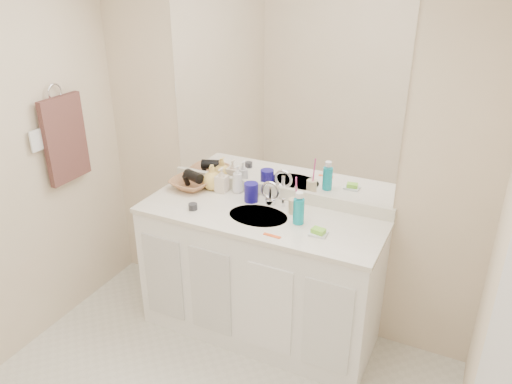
{
  "coord_description": "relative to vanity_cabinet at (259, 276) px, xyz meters",
  "views": [
    {
      "loc": [
        1.15,
        -1.4,
        2.29
      ],
      "look_at": [
        0.0,
        0.97,
        1.05
      ],
      "focal_mm": 35.0,
      "sensor_mm": 36.0,
      "label": 1
    }
  ],
  "objects": [
    {
      "name": "mirror",
      "position": [
        0.0,
        0.27,
        1.14
      ],
      "size": [
        1.48,
        0.01,
        1.2
      ],
      "primitive_type": "cube",
      "color": "white",
      "rests_on": "wall_back"
    },
    {
      "name": "sink_basin",
      "position": [
        0.0,
        -0.02,
        0.44
      ],
      "size": [
        0.37,
        0.37,
        0.02
      ],
      "primitive_type": "cylinder",
      "color": "#BAB1A2",
      "rests_on": "countertop"
    },
    {
      "name": "backsplash",
      "position": [
        0.0,
        0.26,
        0.5
      ],
      "size": [
        1.52,
        0.03,
        0.08
      ],
      "primitive_type": "cube",
      "color": "silver",
      "rests_on": "countertop"
    },
    {
      "name": "towel_ring",
      "position": [
        -1.27,
        -0.25,
        1.12
      ],
      "size": [
        0.01,
        0.11,
        0.11
      ],
      "primitive_type": "torus",
      "rotation": [
        0.0,
        1.57,
        0.0
      ],
      "color": "silver",
      "rests_on": "wall_left"
    },
    {
      "name": "orange_comb",
      "position": [
        0.18,
        -0.21,
        0.46
      ],
      "size": [
        0.11,
        0.03,
        0.0
      ],
      "primitive_type": "cube",
      "rotation": [
        0.0,
        0.0,
        -0.05
      ],
      "color": "#FF541A",
      "rests_on": "countertop"
    },
    {
      "name": "soap_bottle_cream",
      "position": [
        -0.37,
        0.19,
        0.54
      ],
      "size": [
        0.08,
        0.08,
        0.17
      ],
      "primitive_type": "imported",
      "rotation": [
        0.0,
        0.0,
        0.01
      ],
      "color": "#F3DEC6",
      "rests_on": "countertop"
    },
    {
      "name": "hand_towel",
      "position": [
        -1.25,
        -0.25,
        0.82
      ],
      "size": [
        0.04,
        0.32,
        0.55
      ],
      "primitive_type": "cube",
      "color": "#38201E",
      "rests_on": "towel_ring"
    },
    {
      "name": "toothbrush",
      "position": [
        0.19,
        0.11,
        0.6
      ],
      "size": [
        0.01,
        0.04,
        0.19
      ],
      "primitive_type": "cylinder",
      "rotation": [
        0.14,
        0.0,
        0.14
      ],
      "color": "#E03A8C",
      "rests_on": "tan_cup"
    },
    {
      "name": "dark_jar",
      "position": [
        -0.4,
        -0.12,
        0.47
      ],
      "size": [
        0.07,
        0.07,
        0.04
      ],
      "primitive_type": "cylinder",
      "rotation": [
        0.0,
        0.0,
        0.36
      ],
      "color": "#2C2C32",
      "rests_on": "countertop"
    },
    {
      "name": "wicker_basket",
      "position": [
        -0.58,
        0.15,
        0.49
      ],
      "size": [
        0.29,
        0.29,
        0.07
      ],
      "primitive_type": "imported",
      "rotation": [
        0.0,
        0.0,
        -0.07
      ],
      "color": "#A16841",
      "rests_on": "countertop"
    },
    {
      "name": "green_soap",
      "position": [
        0.4,
        -0.08,
        0.48
      ],
      "size": [
        0.08,
        0.06,
        0.03
      ],
      "primitive_type": "cube",
      "rotation": [
        0.0,
        0.0,
        -0.16
      ],
      "color": "#80DB35",
      "rests_on": "soap_dish"
    },
    {
      "name": "wall_back",
      "position": [
        0.0,
        0.28,
        0.77
      ],
      "size": [
        2.6,
        0.02,
        2.4
      ],
      "primitive_type": "cube",
      "color": "beige",
      "rests_on": "floor"
    },
    {
      "name": "switch_plate",
      "position": [
        -1.27,
        -0.45,
        0.88
      ],
      "size": [
        0.01,
        0.08,
        0.13
      ],
      "primitive_type": "cube",
      "color": "white",
      "rests_on": "wall_left"
    },
    {
      "name": "blue_mug",
      "position": [
        -0.13,
        0.14,
        0.52
      ],
      "size": [
        0.11,
        0.11,
        0.12
      ],
      "primitive_type": "cylinder",
      "rotation": [
        0.0,
        0.0,
        0.31
      ],
      "color": "navy",
      "rests_on": "countertop"
    },
    {
      "name": "soap_bottle_yellow",
      "position": [
        -0.44,
        0.2,
        0.54
      ],
      "size": [
        0.15,
        0.15,
        0.17
      ],
      "primitive_type": "imported",
      "rotation": [
        0.0,
        0.0,
        0.1
      ],
      "color": "#F2C85E",
      "rests_on": "countertop"
    },
    {
      "name": "tan_cup",
      "position": [
        0.18,
        0.11,
        0.5
      ],
      "size": [
        0.08,
        0.08,
        0.09
      ],
      "primitive_type": "cylinder",
      "rotation": [
        0.0,
        0.0,
        0.26
      ],
      "color": "beige",
      "rests_on": "countertop"
    },
    {
      "name": "soap_dish",
      "position": [
        0.4,
        -0.08,
        0.46
      ],
      "size": [
        0.1,
        0.08,
        0.01
      ],
      "primitive_type": "cube",
      "rotation": [
        0.0,
        0.0,
        0.05
      ],
      "color": "white",
      "rests_on": "countertop"
    },
    {
      "name": "countertop",
      "position": [
        0.0,
        0.0,
        0.44
      ],
      "size": [
        1.52,
        0.57,
        0.03
      ],
      "primitive_type": "cube",
      "color": "white",
      "rests_on": "vanity_cabinet"
    },
    {
      "name": "hair_dryer",
      "position": [
        -0.56,
        0.15,
        0.54
      ],
      "size": [
        0.15,
        0.11,
        0.07
      ],
      "primitive_type": "cylinder",
      "rotation": [
        0.0,
        1.57,
        -0.35
      ],
      "color": "black",
      "rests_on": "wicker_basket"
    },
    {
      "name": "mouthwash_bottle",
      "position": [
        0.25,
        -0.0,
        0.53
      ],
      "size": [
        0.08,
        0.08,
        0.15
      ],
      "primitive_type": "cylinder",
      "rotation": [
        0.0,
        0.0,
        -0.34
      ],
      "color": "#0E9CAD",
      "rests_on": "countertop"
    },
    {
      "name": "faucet",
      "position": [
        0.0,
        0.16,
        0.51
      ],
      "size": [
        0.02,
        0.02,
        0.11
      ],
      "primitive_type": "cylinder",
      "color": "silver",
      "rests_on": "countertop"
    },
    {
      "name": "vanity_cabinet",
      "position": [
        0.0,
        0.0,
        0.0
      ],
      "size": [
        1.5,
        0.55,
        0.85
      ],
      "primitive_type": "cube",
      "color": "white",
      "rests_on": "floor"
    },
    {
      "name": "wall_right",
      "position": [
        1.3,
        -1.02,
        0.77
      ],
      "size": [
        0.02,
        2.6,
        2.4
      ],
      "primitive_type": "cube",
      "color": "beige",
      "rests_on": "floor"
    },
    {
      "name": "soap_bottle_white",
      "position": [
        -0.27,
        0.22,
        0.55
      ],
      "size": [
        0.08,
        0.08,
        0.19
      ],
      "primitive_type": "imported",
      "rotation": [
        0.0,
        0.0,
        -0.16
      ],
      "color": "white",
      "rests_on": "countertop"
    }
  ]
}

